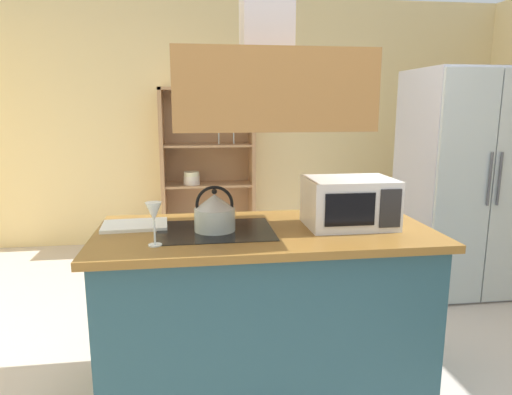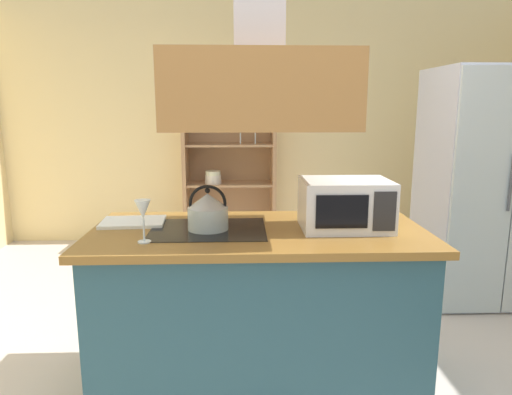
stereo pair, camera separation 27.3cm
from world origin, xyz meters
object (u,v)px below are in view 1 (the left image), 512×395
(cutting_board, at_px, (135,225))
(wine_glass_on_counter, at_px, (154,214))
(dish_cabinet, at_px, (208,177))
(refrigerator, at_px, (463,183))
(kettle, at_px, (215,212))
(microwave, at_px, (349,202))

(cutting_board, distance_m, wine_glass_on_counter, 0.41)
(dish_cabinet, height_order, wine_glass_on_counter, dish_cabinet)
(refrigerator, height_order, kettle, refrigerator)
(cutting_board, bearing_deg, dish_cabinet, 79.46)
(refrigerator, xyz_separation_m, kettle, (-2.12, -1.16, 0.09))
(wine_glass_on_counter, bearing_deg, cutting_board, 110.48)
(refrigerator, bearing_deg, kettle, -151.25)
(dish_cabinet, xyz_separation_m, cutting_board, (-0.48, -2.57, 0.15))
(refrigerator, relative_size, cutting_board, 5.37)
(dish_cabinet, distance_m, microwave, 2.80)
(dish_cabinet, height_order, cutting_board, dish_cabinet)
(dish_cabinet, xyz_separation_m, microwave, (0.67, -2.71, 0.27))
(cutting_board, xyz_separation_m, wine_glass_on_counter, (0.13, -0.36, 0.14))
(kettle, xyz_separation_m, cutting_board, (-0.42, 0.14, -0.09))
(refrigerator, height_order, dish_cabinet, refrigerator)
(refrigerator, distance_m, kettle, 2.41)
(kettle, relative_size, cutting_board, 0.69)
(refrigerator, distance_m, cutting_board, 2.74)
(refrigerator, xyz_separation_m, dish_cabinet, (-2.06, 1.55, -0.15))
(refrigerator, height_order, wine_glass_on_counter, refrigerator)
(refrigerator, xyz_separation_m, wine_glass_on_counter, (-2.40, -1.38, 0.14))
(microwave, bearing_deg, wine_glass_on_counter, -167.76)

